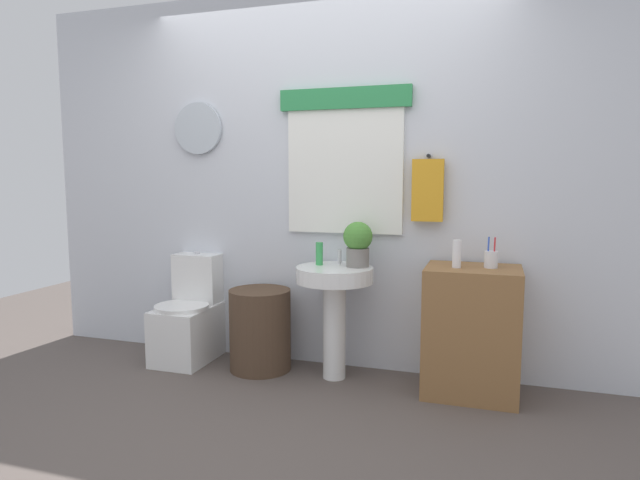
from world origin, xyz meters
name	(u,v)px	position (x,y,z in m)	size (l,w,h in m)	color
ground_plane	(259,430)	(0.00, 0.00, 0.00)	(8.00, 8.00, 0.00)	#564C47
back_wall	(325,180)	(0.00, 1.15, 1.30)	(4.40, 0.18, 2.60)	silver
toilet	(189,320)	(-0.95, 0.89, 0.29)	(0.38, 0.51, 0.78)	white
laundry_hamper	(260,330)	(-0.37, 0.85, 0.28)	(0.42, 0.42, 0.56)	#4C3828
pedestal_sink	(334,295)	(0.16, 0.85, 0.56)	(0.51, 0.51, 0.75)	white
faucet	(340,257)	(0.16, 0.97, 0.80)	(0.03, 0.03, 0.10)	silver
wooden_cabinet	(471,331)	(1.03, 0.85, 0.39)	(0.56, 0.44, 0.79)	olive
soap_bottle	(319,254)	(0.04, 0.90, 0.82)	(0.05, 0.05, 0.15)	green
potted_plant	(358,242)	(0.30, 0.91, 0.91)	(0.19, 0.19, 0.29)	slate
lotion_bottle	(457,254)	(0.94, 0.81, 0.87)	(0.05, 0.05, 0.17)	white
toothbrush_cup	(491,259)	(1.13, 0.87, 0.84)	(0.08, 0.08, 0.19)	silver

